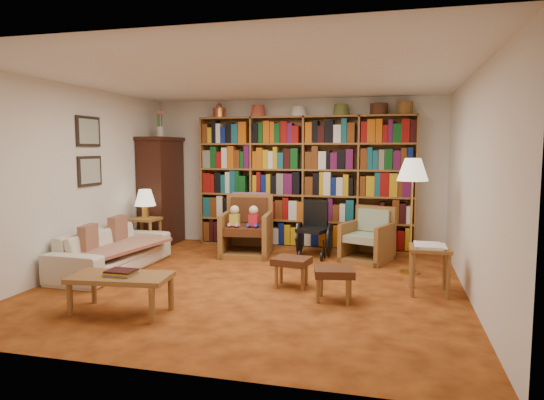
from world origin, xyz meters
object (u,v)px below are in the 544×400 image
(armchair_leather, at_px, (248,230))
(side_table_papers, at_px, (430,255))
(side_table_lamp, at_px, (146,227))
(coffee_table, at_px, (121,280))
(wheelchair, at_px, (314,231))
(sofa, at_px, (113,250))
(floor_lamp, at_px, (413,174))
(footstool_b, at_px, (334,274))
(armchair_sage, at_px, (367,240))
(footstool_a, at_px, (292,263))

(armchair_leather, relative_size, side_table_papers, 1.66)
(side_table_lamp, relative_size, coffee_table, 0.55)
(side_table_lamp, distance_m, coffee_table, 2.87)
(side_table_papers, xyz_separation_m, coffee_table, (-3.08, -1.45, -0.11))
(armchair_leather, height_order, wheelchair, armchair_leather)
(sofa, height_order, side_table_papers, side_table_papers)
(sofa, height_order, coffee_table, sofa)
(floor_lamp, height_order, footstool_b, floor_lamp)
(coffee_table, bearing_deg, armchair_sage, 52.64)
(armchair_leather, relative_size, coffee_table, 0.92)
(armchair_sage, relative_size, coffee_table, 0.84)
(armchair_sage, relative_size, side_table_papers, 1.53)
(floor_lamp, xyz_separation_m, footstool_a, (-1.41, -1.00, -1.03))
(armchair_leather, bearing_deg, floor_lamp, -14.26)
(side_table_lamp, relative_size, wheelchair, 0.66)
(side_table_lamp, xyz_separation_m, floor_lamp, (4.05, -0.29, 0.91))
(side_table_papers, xyz_separation_m, footstool_a, (-1.59, -0.12, -0.16))
(footstool_a, bearing_deg, wheelchair, 90.22)
(wheelchair, relative_size, footstool_b, 1.76)
(side_table_papers, bearing_deg, armchair_sage, 116.70)
(armchair_leather, relative_size, armchair_sage, 1.09)
(sofa, distance_m, footstool_b, 3.16)
(wheelchair, bearing_deg, sofa, -148.22)
(floor_lamp, xyz_separation_m, footstool_b, (-0.84, -1.42, -1.03))
(wheelchair, distance_m, floor_lamp, 1.86)
(wheelchair, xyz_separation_m, floor_lamp, (1.41, -0.76, 0.94))
(sofa, bearing_deg, footstool_b, -100.18)
(sofa, height_order, footstool_a, sofa)
(armchair_sage, distance_m, footstool_a, 1.86)
(armchair_leather, relative_size, footstool_b, 1.97)
(footstool_b, bearing_deg, footstool_a, 143.72)
(side_table_lamp, xyz_separation_m, armchair_leather, (1.60, 0.33, -0.03))
(side_table_lamp, distance_m, footstool_b, 3.63)
(armchair_sage, xyz_separation_m, side_table_papers, (0.78, -1.56, 0.15))
(armchair_leather, xyz_separation_m, footstool_b, (1.60, -2.04, -0.09))
(armchair_leather, relative_size, floor_lamp, 0.62)
(side_table_lamp, distance_m, footstool_a, 2.94)
(armchair_leather, distance_m, floor_lamp, 2.69)
(armchair_sage, bearing_deg, wheelchair, 174.01)
(armchair_sage, bearing_deg, floor_lamp, -48.15)
(armchair_sage, xyz_separation_m, coffee_table, (-2.29, -3.00, 0.04))
(armchair_leather, bearing_deg, side_table_papers, -29.87)
(coffee_table, bearing_deg, footstool_a, 41.83)
(sofa, bearing_deg, footstool_a, -93.47)
(coffee_table, bearing_deg, side_table_lamp, 113.67)
(wheelchair, distance_m, coffee_table, 3.43)
(armchair_leather, relative_size, wheelchair, 1.11)
(wheelchair, height_order, footstool_b, wheelchair)
(coffee_table, bearing_deg, floor_lamp, 38.90)
(sofa, xyz_separation_m, floor_lamp, (3.95, 0.81, 1.04))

